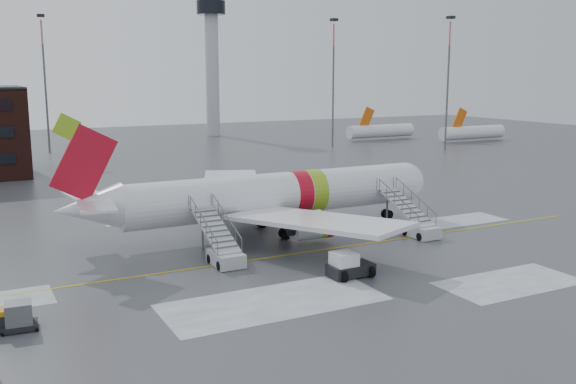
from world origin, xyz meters
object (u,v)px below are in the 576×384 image
airstair_aft (222,249)px  baggage_tractor (2,322)px  airstair_fwd (416,223)px  pushback_tug (348,266)px  uld_container (19,317)px  airliner (268,196)px

airstair_aft → baggage_tractor: 16.97m
airstair_fwd → pushback_tug: size_ratio=2.40×
airstair_fwd → pushback_tug: 13.77m
airstair_aft → uld_container: airstair_aft is taller
baggage_tractor → airstair_aft: bearing=22.9°
airstair_fwd → uld_container: 33.73m
airliner → airstair_aft: airliner is taller
uld_container → airliner: bearing=31.6°
airliner → pushback_tug: (-0.42, -13.83, -2.62)m
airliner → baggage_tractor: (-22.61, -13.14, -2.88)m
airliner → airstair_fwd: airliner is taller
uld_container → baggage_tractor: uld_container is taller
baggage_tractor → pushback_tug: bearing=-1.8°
airliner → uld_container: 25.70m
uld_container → baggage_tractor: 0.91m
airliner → airstair_fwd: size_ratio=4.55×
airstair_aft → pushback_tug: airstair_aft is taller
airliner → baggage_tractor: airliner is taller
airstair_fwd → baggage_tractor: 34.51m
pushback_tug → baggage_tractor: pushback_tug is taller
airstair_aft → baggage_tractor: bearing=-157.1°
airliner → uld_container: size_ratio=17.13×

